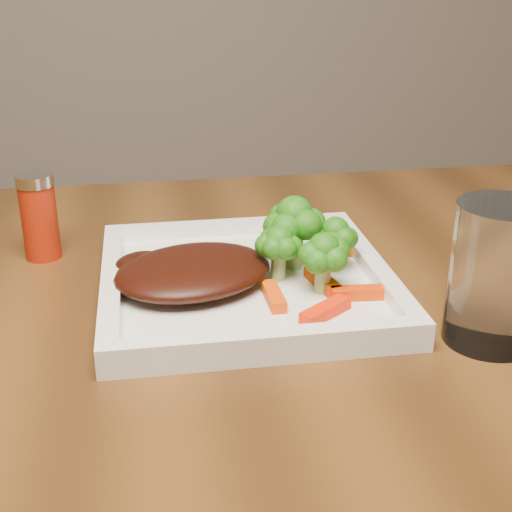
{
  "coord_description": "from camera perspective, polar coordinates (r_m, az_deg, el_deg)",
  "views": [
    {
      "loc": [
        -0.02,
        -0.36,
        1.05
      ],
      "look_at": [
        0.08,
        0.25,
        0.79
      ],
      "focal_mm": 50.0,
      "sensor_mm": 36.0,
      "label": 1
    }
  ],
  "objects": [
    {
      "name": "carrot_2",
      "position": [
        0.64,
        1.43,
        -3.23
      ],
      "size": [
        0.02,
        0.05,
        0.01
      ],
      "primitive_type": "cube",
      "rotation": [
        0.0,
        0.0,
        1.6
      ],
      "color": "#F04503",
      "rests_on": "plate"
    },
    {
      "name": "carrot_5",
      "position": [
        0.67,
        5.35,
        -2.0
      ],
      "size": [
        0.03,
        0.05,
        0.01
      ],
      "primitive_type": "cube",
      "rotation": [
        0.0,
        0.0,
        -1.35
      ],
      "color": "#D13903",
      "rests_on": "plate"
    },
    {
      "name": "carrot_0",
      "position": [
        0.62,
        5.57,
        -4.36
      ],
      "size": [
        0.05,
        0.04,
        0.01
      ],
      "primitive_type": "cube",
      "rotation": [
        0.0,
        0.0,
        0.63
      ],
      "color": "#FF2404",
      "rests_on": "plate"
    },
    {
      "name": "carrot_3",
      "position": [
        0.74,
        6.24,
        0.37
      ],
      "size": [
        0.06,
        0.02,
        0.01
      ],
      "primitive_type": "cube",
      "rotation": [
        0.0,
        0.0,
        0.14
      ],
      "color": "#CF6D03",
      "rests_on": "plate"
    },
    {
      "name": "broccoli_1",
      "position": [
        0.7,
        6.34,
        1.4
      ],
      "size": [
        0.06,
        0.06,
        0.06
      ],
      "primitive_type": null,
      "rotation": [
        0.0,
        0.0,
        0.13
      ],
      "color": "#197713",
      "rests_on": "plate"
    },
    {
      "name": "carrot_1",
      "position": [
        0.65,
        8.35,
        -2.92
      ],
      "size": [
        0.05,
        0.02,
        0.01
      ],
      "primitive_type": "cube",
      "rotation": [
        0.0,
        0.0,
        -0.07
      ],
      "color": "red",
      "rests_on": "plate"
    },
    {
      "name": "broccoli_0",
      "position": [
        0.7,
        3.06,
        1.79
      ],
      "size": [
        0.09,
        0.09,
        0.07
      ],
      "primitive_type": null,
      "rotation": [
        0.0,
        0.0,
        0.33
      ],
      "color": "#2A6F12",
      "rests_on": "plate"
    },
    {
      "name": "drinking_glass",
      "position": [
        0.61,
        18.71,
        -1.43
      ],
      "size": [
        0.1,
        0.1,
        0.12
      ],
      "primitive_type": "cylinder",
      "rotation": [
        0.0,
        0.0,
        -0.39
      ],
      "color": "white",
      "rests_on": "dining_table"
    },
    {
      "name": "broccoli_2",
      "position": [
        0.65,
        5.41,
        -0.47
      ],
      "size": [
        0.06,
        0.06,
        0.06
      ],
      "primitive_type": null,
      "rotation": [
        0.0,
        0.0,
        0.07
      ],
      "color": "#126D13",
      "rests_on": "plate"
    },
    {
      "name": "plate",
      "position": [
        0.68,
        -0.83,
        -2.44
      ],
      "size": [
        0.27,
        0.27,
        0.01
      ],
      "primitive_type": "cube",
      "color": "white",
      "rests_on": "dining_table"
    },
    {
      "name": "steak",
      "position": [
        0.67,
        -5.03,
        -1.21
      ],
      "size": [
        0.18,
        0.16,
        0.03
      ],
      "primitive_type": "ellipsoid",
      "rotation": [
        0.0,
        0.0,
        0.33
      ],
      "color": "#340E07",
      "rests_on": "plate"
    },
    {
      "name": "spice_shaker",
      "position": [
        0.78,
        -16.96,
        3.03
      ],
      "size": [
        0.04,
        0.04,
        0.09
      ],
      "primitive_type": "cylinder",
      "rotation": [
        0.0,
        0.0,
        -0.09
      ],
      "color": "#A01E08",
      "rests_on": "dining_table"
    },
    {
      "name": "broccoli_3",
      "position": [
        0.67,
        1.82,
        0.57
      ],
      "size": [
        0.07,
        0.07,
        0.06
      ],
      "primitive_type": null,
      "rotation": [
        0.0,
        0.0,
        -0.36
      ],
      "color": "#1B7313",
      "rests_on": "plate"
    }
  ]
}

